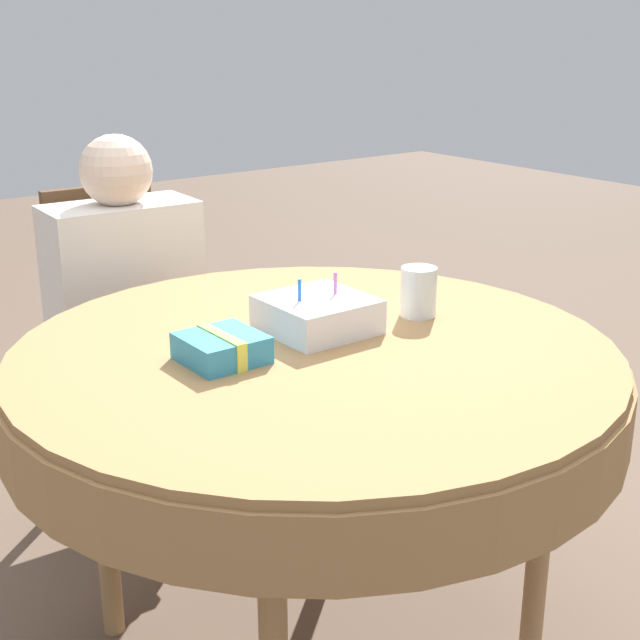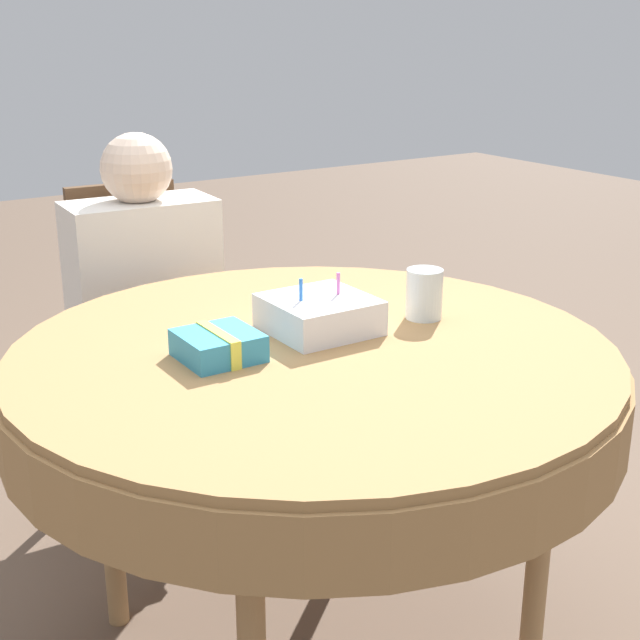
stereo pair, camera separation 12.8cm
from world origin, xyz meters
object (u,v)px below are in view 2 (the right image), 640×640
at_px(person, 147,287).
at_px(chair, 140,334).
at_px(birthday_cake, 319,314).
at_px(gift_box, 218,345).
at_px(drinking_glass, 424,294).

bearing_deg(person, chair, 90.00).
xyz_separation_m(birthday_cake, gift_box, (-0.26, -0.03, -0.01)).
distance_m(chair, drinking_glass, 1.03).
bearing_deg(birthday_cake, drinking_glass, -12.42).
bearing_deg(gift_box, drinking_glass, -2.69).
bearing_deg(chair, gift_box, -98.31).
xyz_separation_m(drinking_glass, gift_box, (-0.51, 0.02, -0.03)).
height_order(chair, birthday_cake, chair).
bearing_deg(gift_box, chair, 78.59).
relative_size(person, drinking_glass, 9.77).
xyz_separation_m(chair, gift_box, (-0.18, -0.91, 0.28)).
distance_m(birthday_cake, drinking_glass, 0.26).
bearing_deg(drinking_glass, birthday_cake, 167.58).
height_order(chair, drinking_glass, chair).
bearing_deg(person, gift_box, -99.19).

